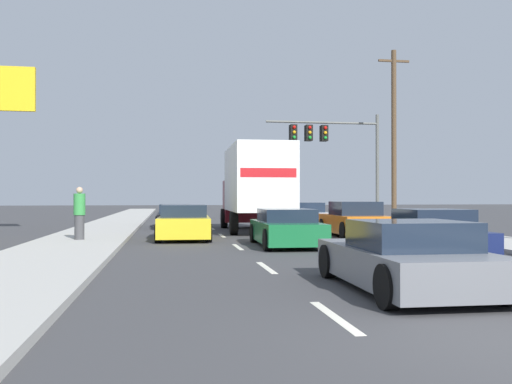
% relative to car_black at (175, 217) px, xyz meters
% --- Properties ---
extents(ground_plane, '(140.00, 140.00, 0.00)m').
position_rel_car_black_xyz_m(ground_plane, '(3.50, 2.30, -0.54)').
color(ground_plane, '#3D3D3F').
extents(sidewalk_right, '(2.97, 80.00, 0.14)m').
position_rel_car_black_xyz_m(sidewalk_right, '(10.23, -2.70, -0.47)').
color(sidewalk_right, '#B2AFA8').
rests_on(sidewalk_right, ground_plane).
extents(sidewalk_left, '(2.97, 80.00, 0.14)m').
position_rel_car_black_xyz_m(sidewalk_left, '(-3.24, -2.70, -0.47)').
color(sidewalk_left, '#B2AFA8').
rests_on(sidewalk_left, ground_plane).
extents(lane_markings, '(3.54, 52.00, 0.01)m').
position_rel_car_black_xyz_m(lane_markings, '(3.50, -1.08, -0.54)').
color(lane_markings, silver).
rests_on(lane_markings, ground_plane).
extents(car_black, '(1.86, 4.68, 1.18)m').
position_rel_car_black_xyz_m(car_black, '(0.00, 0.00, 0.00)').
color(car_black, black).
rests_on(car_black, ground_plane).
extents(car_yellow, '(2.08, 4.41, 1.27)m').
position_rel_car_black_xyz_m(car_yellow, '(0.24, -7.62, 0.06)').
color(car_yellow, yellow).
rests_on(car_yellow, ground_plane).
extents(box_truck, '(2.75, 7.88, 3.73)m').
position_rel_car_black_xyz_m(box_truck, '(3.51, -3.89, 1.58)').
color(box_truck, white).
rests_on(box_truck, ground_plane).
extents(car_green, '(1.98, 4.12, 1.18)m').
position_rel_car_black_xyz_m(car_green, '(3.37, -11.00, 0.02)').
color(car_green, '#196B38').
rests_on(car_green, ground_plane).
extents(car_gray, '(2.05, 4.15, 1.18)m').
position_rel_car_black_xyz_m(car_gray, '(3.58, -19.34, -0.01)').
color(car_gray, slate).
rests_on(car_gray, ground_plane).
extents(car_silver, '(1.95, 4.45, 1.26)m').
position_rel_car_black_xyz_m(car_silver, '(6.84, -0.01, 0.03)').
color(car_silver, '#B7BABF').
rests_on(car_silver, ground_plane).
extents(car_orange, '(2.04, 4.09, 1.37)m').
position_rel_car_black_xyz_m(car_orange, '(6.99, -7.15, 0.08)').
color(car_orange, orange).
rests_on(car_orange, ground_plane).
extents(car_navy, '(2.11, 4.30, 1.23)m').
position_rel_car_black_xyz_m(car_navy, '(6.76, -13.92, 0.01)').
color(car_navy, '#141E4C').
rests_on(car_navy, ground_plane).
extents(traffic_signal_mast, '(7.03, 0.69, 6.59)m').
position_rel_car_black_xyz_m(traffic_signal_mast, '(9.12, 3.79, 4.43)').
color(traffic_signal_mast, '#595B56').
rests_on(traffic_signal_mast, ground_plane).
extents(utility_pole_mid, '(1.80, 0.28, 9.79)m').
position_rel_car_black_xyz_m(utility_pole_mid, '(12.18, 1.00, 4.50)').
color(utility_pole_mid, brown).
rests_on(utility_pole_mid, ground_plane).
extents(pedestrian_near_corner, '(0.38, 0.38, 1.75)m').
position_rel_car_black_xyz_m(pedestrian_near_corner, '(-3.26, -9.06, 0.48)').
color(pedestrian_near_corner, '#3F3F42').
rests_on(pedestrian_near_corner, sidewalk_left).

